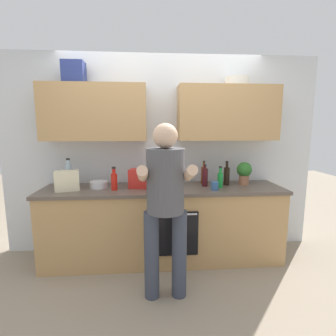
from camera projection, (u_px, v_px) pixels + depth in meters
ground_plane at (164, 258)px, 3.16m from camera, size 12.00×12.00×0.00m
back_wall_unit at (162, 136)px, 3.19m from camera, size 4.00×0.38×2.50m
counter at (163, 224)px, 3.09m from camera, size 2.84×0.67×0.90m
person_standing at (165, 198)px, 2.30m from camera, size 0.49×0.45×1.64m
bottle_syrup at (178, 175)px, 3.05m from camera, size 0.06×0.06×0.34m
bottle_water at (69, 174)px, 3.06m from camera, size 0.07×0.07×0.34m
bottle_vinegar at (204, 175)px, 3.22m from camera, size 0.07×0.07×0.29m
bottle_hotsauce at (114, 181)px, 2.89m from camera, size 0.07×0.07×0.26m
bottle_wine at (205, 177)px, 3.07m from camera, size 0.07×0.07×0.26m
bottle_soy at (227, 175)px, 3.14m from camera, size 0.07×0.07×0.30m
bottle_soda at (220, 179)px, 3.00m from camera, size 0.06×0.06×0.25m
cup_stoneware at (157, 180)px, 3.19m from camera, size 0.09×0.09×0.10m
cup_tea at (215, 186)px, 2.89m from camera, size 0.09×0.09×0.10m
mixing_bowl at (99, 185)px, 3.00m from camera, size 0.21×0.21×0.08m
knife_block at (158, 180)px, 2.86m from camera, size 0.10×0.14×0.30m
potted_herb at (244, 172)px, 3.16m from camera, size 0.18×0.18×0.28m
grocery_bag_rice at (67, 181)px, 2.86m from camera, size 0.29×0.21×0.23m
grocery_bag_crisps at (140, 178)px, 3.00m from camera, size 0.28×0.22×0.22m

